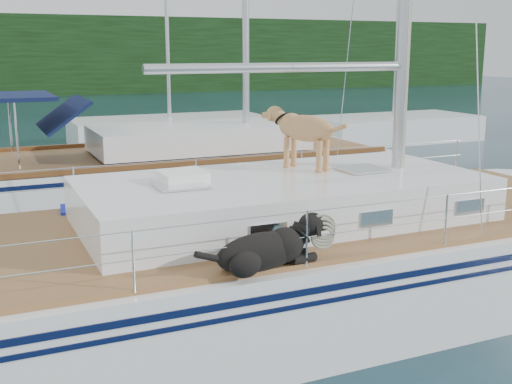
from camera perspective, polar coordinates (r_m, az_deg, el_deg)
name	(u,v)px	position (r m, az deg, el deg)	size (l,w,h in m)	color
ground	(227,318)	(8.56, -2.56, -11.09)	(120.00, 120.00, 0.00)	black
tree_line	(6,56)	(52.39, -21.37, 11.23)	(90.00, 3.00, 6.00)	black
shore_bank	(7,87)	(53.66, -21.24, 8.68)	(92.00, 1.00, 1.20)	#595147
main_sailboat	(234,268)	(8.34, -1.98, -6.74)	(12.00, 3.86, 14.01)	white
neighbor_sailboat	(154,176)	(14.75, -9.08, 1.43)	(11.00, 3.50, 13.30)	white
bg_boat_center	(170,131)	(24.47, -7.66, 5.44)	(7.20, 3.00, 11.65)	white
bg_boat_east	(393,129)	(25.33, 12.09, 5.53)	(6.40, 3.00, 11.65)	white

